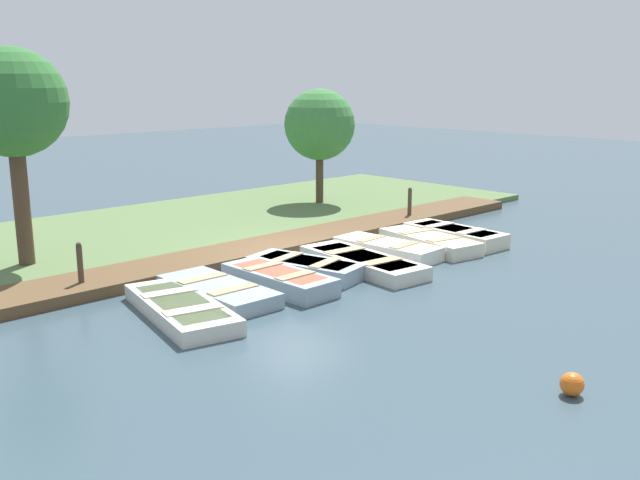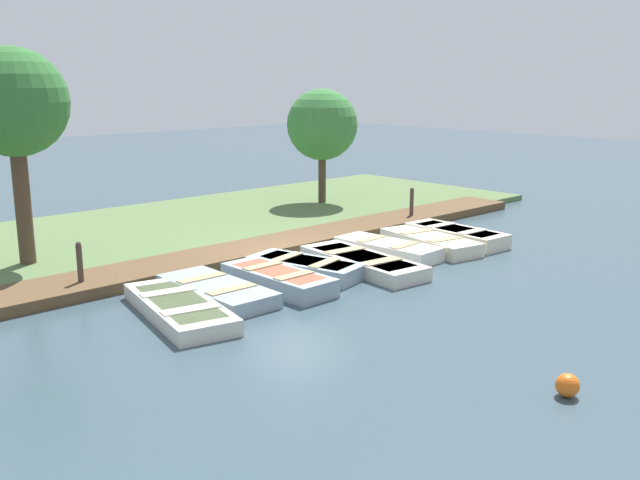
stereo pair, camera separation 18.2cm
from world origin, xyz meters
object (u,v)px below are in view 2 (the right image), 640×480
object	(u,v)px
rowboat_6	(430,242)
mooring_post_near	(80,267)
rowboat_0	(179,308)
rowboat_7	(456,235)
rowboat_3	(306,267)
rowboat_5	(388,249)
rowboat_1	(217,291)
rowboat_2	(278,279)
park_tree_left	(322,125)
buoy	(567,385)
mooring_post_far	(412,205)
park_tree_far_left	(13,105)
rowboat_4	(362,262)

from	to	relation	value
rowboat_6	mooring_post_near	bearing A→B (deg)	-96.43
rowboat_0	rowboat_7	size ratio (longest dim) A/B	1.18
rowboat_3	rowboat_0	bearing A→B (deg)	-95.76
rowboat_3	rowboat_5	size ratio (longest dim) A/B	1.01
rowboat_1	rowboat_2	bearing A→B (deg)	77.71
rowboat_7	park_tree_left	xyz separation A→B (m)	(-6.45, 1.00, 2.64)
rowboat_7	buoy	world-z (taller)	rowboat_7
rowboat_2	mooring_post_far	world-z (taller)	mooring_post_far
rowboat_0	park_tree_far_left	size ratio (longest dim) A/B	0.68
rowboat_0	rowboat_2	xyz separation A→B (m)	(-0.10, 2.54, 0.04)
park_tree_left	rowboat_6	bearing A→B (deg)	-18.07
mooring_post_near	park_tree_left	size ratio (longest dim) A/B	0.27
rowboat_2	rowboat_4	size ratio (longest dim) A/B	0.78
rowboat_1	park_tree_left	size ratio (longest dim) A/B	0.71
park_tree_far_left	mooring_post_near	bearing A→B (deg)	2.64
buoy	mooring_post_far	bearing A→B (deg)	140.07
rowboat_4	park_tree_left	distance (m)	8.66
mooring_post_far	buoy	world-z (taller)	mooring_post_far
rowboat_7	buoy	bearing A→B (deg)	-40.93
mooring_post_far	rowboat_3	bearing A→B (deg)	-71.17
rowboat_7	park_tree_far_left	distance (m)	11.59
rowboat_1	mooring_post_near	world-z (taller)	mooring_post_near
mooring_post_far	rowboat_5	bearing A→B (deg)	-58.11
rowboat_1	rowboat_7	xyz separation A→B (m)	(0.33, 7.74, 0.05)
rowboat_1	rowboat_7	bearing A→B (deg)	88.65
mooring_post_near	park_tree_far_left	bearing A→B (deg)	-177.36
rowboat_7	rowboat_1	bearing A→B (deg)	-89.02
park_tree_far_left	park_tree_left	bearing A→B (deg)	97.00
rowboat_2	park_tree_left	distance (m)	10.15
rowboat_4	rowboat_1	bearing A→B (deg)	-91.36
rowboat_3	buoy	bearing A→B (deg)	-25.39
rowboat_7	park_tree_far_left	bearing A→B (deg)	-114.38
rowboat_4	rowboat_2	bearing A→B (deg)	-87.90
rowboat_5	rowboat_6	size ratio (longest dim) A/B	0.93
rowboat_1	rowboat_4	size ratio (longest dim) A/B	0.81
rowboat_3	park_tree_left	distance (m)	9.08
buoy	rowboat_7	bearing A→B (deg)	135.64
rowboat_0	park_tree_left	bearing A→B (deg)	135.85
buoy	rowboat_2	bearing A→B (deg)	176.64
rowboat_0	rowboat_2	distance (m)	2.55
rowboat_5	rowboat_7	bearing A→B (deg)	79.63
rowboat_5	rowboat_6	distance (m)	1.42
rowboat_6	rowboat_1	bearing A→B (deg)	-82.36
rowboat_5	rowboat_1	bearing A→B (deg)	-94.00
rowboat_1	rowboat_6	bearing A→B (deg)	88.61
rowboat_0	rowboat_3	world-z (taller)	rowboat_3
rowboat_5	buoy	world-z (taller)	rowboat_5
rowboat_4	mooring_post_far	size ratio (longest dim) A/B	3.18
rowboat_6	rowboat_7	size ratio (longest dim) A/B	1.04
mooring_post_near	buoy	distance (m)	9.93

